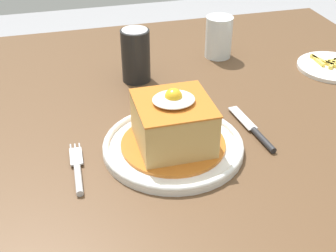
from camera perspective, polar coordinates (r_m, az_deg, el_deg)
The scene contains 8 objects.
dining_table at distance 1.02m, azimuth -1.79°, elevation -2.59°, with size 1.30×0.98×0.77m.
main_plate at distance 0.83m, azimuth 0.36°, elevation -2.53°, with size 0.26×0.26×0.02m.
sandwich_meal at distance 0.80m, azimuth 0.38°, elevation 0.17°, with size 0.19×0.19×0.12m.
fork at distance 0.79m, azimuth -11.36°, elevation -5.67°, with size 0.02×0.14×0.01m.
knife at distance 0.88m, azimuth 11.19°, elevation -0.91°, with size 0.03×0.17×0.01m.
soda_can at distance 1.04m, azimuth -4.11°, elevation 8.89°, with size 0.07×0.07×0.12m.
drinking_glass at distance 1.18m, azimuth 6.41°, elevation 10.80°, with size 0.07×0.07×0.10m.
side_plate_fries at distance 1.19m, azimuth 20.04°, elevation 7.07°, with size 0.17×0.17×0.02m.
Camera 1 is at (-0.18, -0.81, 1.26)m, focal length 48.18 mm.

